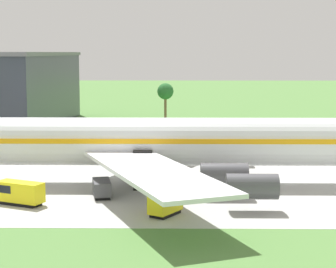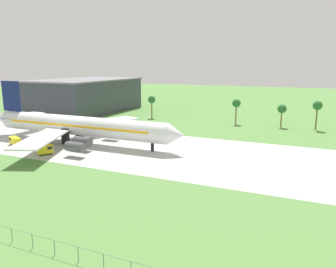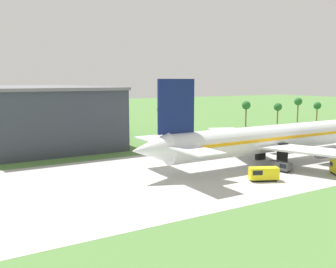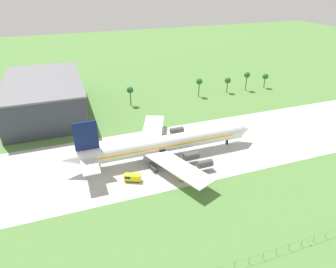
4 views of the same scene
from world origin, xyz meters
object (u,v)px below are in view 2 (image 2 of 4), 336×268
catering_van (15,141)px  terminal_building (85,95)px  fuel_truck (45,142)px  baggage_tug (45,149)px  jet_airliner (76,126)px

catering_van → terminal_building: 76.65m
fuel_truck → catering_van: (-9.03, -3.74, 0.33)m
baggage_tug → fuel_truck: size_ratio=0.93×
terminal_building → fuel_truck: bearing=-61.9°
fuel_truck → terminal_building: terminal_building is taller
baggage_tug → jet_airliner: bearing=94.9°
catering_van → baggage_tug: bearing=-14.3°
terminal_building → baggage_tug: bearing=-59.9°
baggage_tug → catering_van: size_ratio=0.76×
jet_airliner → fuel_truck: (-6.55, -7.49, -4.54)m
jet_airliner → terminal_building: 73.76m
jet_airliner → baggage_tug: jet_airliner is taller
jet_airliner → baggage_tug: (1.32, -15.54, -4.12)m
jet_airliner → catering_van: size_ratio=12.87×
jet_airliner → catering_van: jet_airliner is taller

